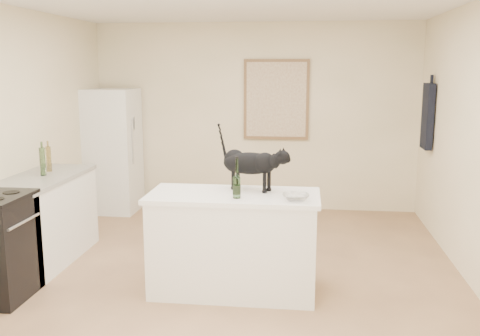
# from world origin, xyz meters

# --- Properties ---
(floor) EXTENTS (5.50, 5.50, 0.00)m
(floor) POSITION_xyz_m (0.00, 0.00, 0.00)
(floor) COLOR tan
(floor) RESTS_ON ground
(wall_back) EXTENTS (4.50, 0.00, 4.50)m
(wall_back) POSITION_xyz_m (0.00, 2.75, 1.30)
(wall_back) COLOR #FEEAC4
(wall_back) RESTS_ON ground
(wall_front) EXTENTS (4.50, 0.00, 4.50)m
(wall_front) POSITION_xyz_m (0.00, -2.75, 1.30)
(wall_front) COLOR #FEEAC4
(wall_front) RESTS_ON ground
(island_base) EXTENTS (1.44, 0.67, 0.86)m
(island_base) POSITION_xyz_m (0.10, -0.20, 0.43)
(island_base) COLOR white
(island_base) RESTS_ON floor
(island_top) EXTENTS (1.50, 0.70, 0.04)m
(island_top) POSITION_xyz_m (0.10, -0.20, 0.88)
(island_top) COLOR white
(island_top) RESTS_ON island_base
(left_cabinets) EXTENTS (0.60, 1.40, 0.86)m
(left_cabinets) POSITION_xyz_m (-1.95, 0.30, 0.43)
(left_cabinets) COLOR white
(left_cabinets) RESTS_ON floor
(left_countertop) EXTENTS (0.62, 1.44, 0.04)m
(left_countertop) POSITION_xyz_m (-1.95, 0.30, 0.88)
(left_countertop) COLOR gray
(left_countertop) RESTS_ON left_cabinets
(fridge) EXTENTS (0.68, 0.68, 1.70)m
(fridge) POSITION_xyz_m (-1.95, 2.35, 0.85)
(fridge) COLOR white
(fridge) RESTS_ON floor
(artwork_frame) EXTENTS (0.90, 0.03, 1.10)m
(artwork_frame) POSITION_xyz_m (0.30, 2.72, 1.55)
(artwork_frame) COLOR brown
(artwork_frame) RESTS_ON wall_back
(artwork_canvas) EXTENTS (0.82, 0.00, 1.02)m
(artwork_canvas) POSITION_xyz_m (0.30, 2.70, 1.55)
(artwork_canvas) COLOR beige
(artwork_canvas) RESTS_ON wall_back
(hanging_garment) EXTENTS (0.08, 0.34, 0.80)m
(hanging_garment) POSITION_xyz_m (2.19, 2.05, 1.40)
(hanging_garment) COLOR black
(hanging_garment) RESTS_ON wall_right
(black_cat) EXTENTS (0.65, 0.39, 0.44)m
(black_cat) POSITION_xyz_m (0.23, -0.04, 1.12)
(black_cat) COLOR black
(black_cat) RESTS_ON island_top
(wine_bottle) EXTENTS (0.09, 0.09, 0.31)m
(wine_bottle) POSITION_xyz_m (0.15, -0.36, 1.06)
(wine_bottle) COLOR #234F1F
(wine_bottle) RESTS_ON island_top
(glass_bowl) EXTENTS (0.24, 0.24, 0.05)m
(glass_bowl) POSITION_xyz_m (0.64, -0.38, 0.93)
(glass_bowl) COLOR silver
(glass_bowl) RESTS_ON island_top
(fridge_paper) EXTENTS (0.06, 0.13, 0.18)m
(fridge_paper) POSITION_xyz_m (-1.60, 2.33, 1.24)
(fridge_paper) COLOR white
(fridge_paper) RESTS_ON fridge
(counter_bottle_cluster) EXTENTS (0.10, 0.27, 0.29)m
(counter_bottle_cluster) POSITION_xyz_m (-1.96, 0.45, 1.04)
(counter_bottle_cluster) COLOR #1C4717
(counter_bottle_cluster) RESTS_ON left_countertop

